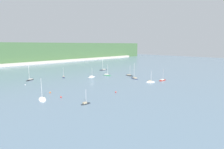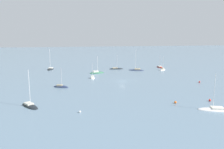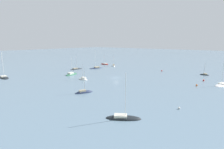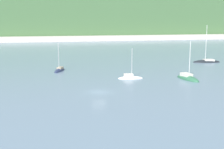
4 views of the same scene
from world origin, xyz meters
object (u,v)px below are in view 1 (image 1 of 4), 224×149
sailboat_6 (162,80)px  sailboat_4 (64,77)px  sailboat_7 (42,99)px  sailboat_3 (107,75)px  mooring_buoy_1 (61,97)px  mooring_buoy_2 (25,85)px  sailboat_2 (129,76)px  sailboat_9 (150,82)px  sailboat_10 (103,70)px  sailboat_5 (92,77)px  sailboat_0 (134,79)px  mooring_buoy_0 (50,92)px  mooring_buoy_3 (116,92)px  sailboat_1 (30,80)px  sailboat_8 (86,104)px

sailboat_6 → sailboat_4: bearing=129.7°
sailboat_7 → sailboat_3: bearing=-51.9°
sailboat_3 → mooring_buoy_1: 62.23m
mooring_buoy_2 → sailboat_2: bearing=-19.3°
sailboat_7 → mooring_buoy_1: (7.26, -3.61, 0.27)m
sailboat_2 → sailboat_6: size_ratio=1.05×
sailboat_6 → sailboat_3: bearing=112.1°
sailboat_9 → mooring_buoy_1: (-58.80, 11.04, 0.22)m
sailboat_10 → sailboat_9: bearing=83.3°
sailboat_3 → sailboat_4: sailboat_3 is taller
sailboat_5 → sailboat_7: (-50.29, -27.24, -0.06)m
sailboat_3 → mooring_buoy_2: (-58.37, 11.70, 0.18)m
sailboat_0 → mooring_buoy_0: sailboat_0 is taller
mooring_buoy_1 → mooring_buoy_3: 27.23m
sailboat_5 → mooring_buoy_0: bearing=-150.0°
sailboat_2 → sailboat_7: 76.07m
sailboat_1 → sailboat_9: (53.37, -63.50, 0.04)m
sailboat_0 → sailboat_6: sailboat_0 is taller
sailboat_7 → sailboat_8: 21.39m
sailboat_3 → sailboat_10: bearing=133.9°
sailboat_5 → sailboat_10: sailboat_10 is taller
mooring_buoy_2 → mooring_buoy_3: bearing=-62.4°
mooring_buoy_1 → sailboat_3: bearing=26.0°
sailboat_0 → sailboat_1: (-55.65, 48.51, -0.05)m
sailboat_4 → mooring_buoy_2: sailboat_4 is taller
sailboat_8 → mooring_buoy_1: bearing=106.5°
mooring_buoy_2 → sailboat_10: bearing=9.8°
sailboat_5 → sailboat_6: sailboat_6 is taller
sailboat_10 → mooring_buoy_3: (-49.91, -64.31, 0.26)m
sailboat_10 → mooring_buoy_1: 90.73m
sailboat_6 → mooring_buoy_3: (-45.24, 1.66, 0.27)m
sailboat_6 → mooring_buoy_0: sailboat_6 is taller
sailboat_3 → sailboat_7: (-63.21, -23.64, -0.03)m
sailboat_10 → mooring_buoy_0: 84.71m
sailboat_7 → mooring_buoy_0: bearing=-26.6°
sailboat_8 → mooring_buoy_3: bearing=14.4°
sailboat_2 → sailboat_8: bearing=-61.1°
mooring_buoy_3 → sailboat_2: bearing=31.1°
sailboat_9 → mooring_buoy_2: 79.04m
mooring_buoy_0 → sailboat_0: bearing=-6.8°
sailboat_1 → sailboat_3: 56.45m
mooring_buoy_0 → sailboat_4: bearing=51.1°
sailboat_1 → sailboat_7: (-12.69, -48.84, -0.01)m
sailboat_0 → sailboat_7: size_ratio=1.16×
sailboat_10 → mooring_buoy_2: 77.81m
sailboat_2 → mooring_buoy_1: 69.53m
sailboat_0 → mooring_buoy_1: bearing=115.3°
sailboat_3 → sailboat_8: sailboat_3 is taller
sailboat_9 → mooring_buoy_1: sailboat_9 is taller
sailboat_0 → sailboat_9: 15.16m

